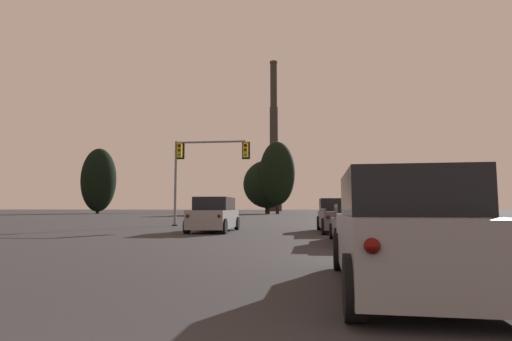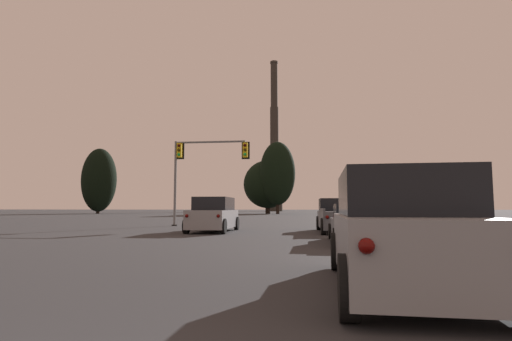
{
  "view_description": "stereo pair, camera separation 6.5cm",
  "coord_description": "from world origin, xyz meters",
  "px_view_note": "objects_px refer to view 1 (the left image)",
  "views": [
    {
      "loc": [
        1.67,
        -0.59,
        1.28
      ],
      "look_at": [
        -3.77,
        42.12,
        5.33
      ],
      "focal_mm": 28.0,
      "sensor_mm": 36.0,
      "label": 1
    },
    {
      "loc": [
        1.74,
        -0.58,
        1.28
      ],
      "look_at": [
        -3.77,
        42.12,
        5.33
      ],
      "focal_mm": 28.0,
      "sensor_mm": 36.0,
      "label": 2
    }
  ],
  "objects_px": {
    "suv_right_lane_third": "(403,232)",
    "sedan_right_lane_second": "(359,225)",
    "smokestack": "(274,151)",
    "pickup_truck_right_lane_front": "(339,217)",
    "suv_left_lane_front": "(214,215)",
    "traffic_light_overhead_left": "(200,160)"
  },
  "relations": [
    {
      "from": "sedan_right_lane_second",
      "to": "suv_right_lane_third",
      "type": "bearing_deg",
      "value": -91.7
    },
    {
      "from": "suv_right_lane_third",
      "to": "traffic_light_overhead_left",
      "type": "xyz_separation_m",
      "value": [
        -9.11,
        21.03,
        3.78
      ]
    },
    {
      "from": "suv_right_lane_third",
      "to": "smokestack",
      "type": "bearing_deg",
      "value": 97.47
    },
    {
      "from": "sedan_right_lane_second",
      "to": "smokestack",
      "type": "distance_m",
      "value": 141.84
    },
    {
      "from": "smokestack",
      "to": "suv_right_lane_third",
      "type": "bearing_deg",
      "value": -84.55
    },
    {
      "from": "suv_right_lane_third",
      "to": "smokestack",
      "type": "relative_size",
      "value": 0.08
    },
    {
      "from": "suv_right_lane_third",
      "to": "sedan_right_lane_second",
      "type": "bearing_deg",
      "value": 89.59
    },
    {
      "from": "suv_right_lane_third",
      "to": "sedan_right_lane_second",
      "type": "xyz_separation_m",
      "value": [
        0.36,
        8.43,
        -0.23
      ]
    },
    {
      "from": "suv_right_lane_third",
      "to": "traffic_light_overhead_left",
      "type": "height_order",
      "value": "traffic_light_overhead_left"
    },
    {
      "from": "suv_right_lane_third",
      "to": "sedan_right_lane_second",
      "type": "height_order",
      "value": "suv_right_lane_third"
    },
    {
      "from": "pickup_truck_right_lane_front",
      "to": "traffic_light_overhead_left",
      "type": "xyz_separation_m",
      "value": [
        -9.29,
        5.69,
        3.87
      ]
    },
    {
      "from": "suv_left_lane_front",
      "to": "traffic_light_overhead_left",
      "type": "distance_m",
      "value": 7.82
    },
    {
      "from": "pickup_truck_right_lane_front",
      "to": "suv_left_lane_front",
      "type": "distance_m",
      "value": 6.75
    },
    {
      "from": "suv_left_lane_front",
      "to": "smokestack",
      "type": "height_order",
      "value": "smokestack"
    },
    {
      "from": "suv_right_lane_third",
      "to": "suv_left_lane_front",
      "type": "height_order",
      "value": "same"
    },
    {
      "from": "suv_left_lane_front",
      "to": "smokestack",
      "type": "xyz_separation_m",
      "value": [
        -7.57,
        133.02,
        22.42
      ]
    },
    {
      "from": "pickup_truck_right_lane_front",
      "to": "traffic_light_overhead_left",
      "type": "relative_size",
      "value": 0.91
    },
    {
      "from": "suv_left_lane_front",
      "to": "suv_right_lane_third",
      "type": "bearing_deg",
      "value": -66.54
    },
    {
      "from": "sedan_right_lane_second",
      "to": "pickup_truck_right_lane_front",
      "type": "bearing_deg",
      "value": 92.14
    },
    {
      "from": "suv_right_lane_third",
      "to": "suv_left_lane_front",
      "type": "relative_size",
      "value": 1.01
    },
    {
      "from": "traffic_light_overhead_left",
      "to": "smokestack",
      "type": "xyz_separation_m",
      "value": [
        -4.99,
        126.67,
        18.65
      ]
    },
    {
      "from": "suv_left_lane_front",
      "to": "sedan_right_lane_second",
      "type": "bearing_deg",
      "value": -42.75
    }
  ]
}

